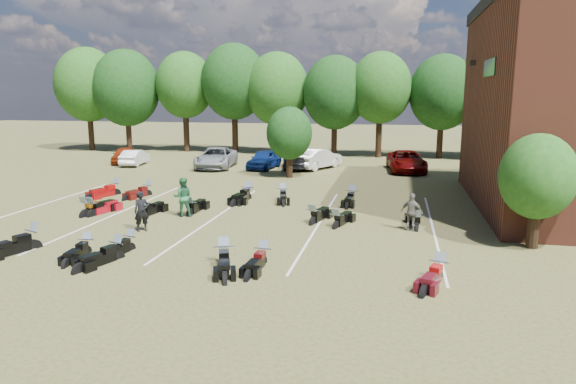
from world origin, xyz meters
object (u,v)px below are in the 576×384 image
(person_green, at_px, (183,197))
(motorcycle_14, at_px, (148,195))
(person_black, at_px, (142,211))
(car_4, at_px, (264,159))
(person_grey, at_px, (412,212))
(motorcycle_0, at_px, (33,249))
(motorcycle_7, at_px, (93,216))
(motorcycle_3, at_px, (130,250))
(car_0, at_px, (125,155))

(person_green, distance_m, motorcycle_14, 6.05)
(person_black, bearing_deg, car_4, 50.50)
(person_green, height_order, person_grey, person_green)
(person_black, distance_m, person_grey, 11.52)
(motorcycle_0, xyz_separation_m, motorcycle_7, (-0.82, 5.23, 0.00))
(car_4, height_order, person_grey, person_grey)
(motorcycle_7, bearing_deg, person_grey, -167.19)
(person_black, bearing_deg, person_grey, -26.21)
(motorcycle_3, distance_m, motorcycle_14, 10.82)
(person_green, bearing_deg, motorcycle_14, -64.50)
(person_grey, bearing_deg, person_green, 19.81)
(car_4, height_order, motorcycle_0, car_4)
(person_black, distance_m, motorcycle_14, 8.12)
(person_green, bearing_deg, motorcycle_0, 42.91)
(car_0, xyz_separation_m, person_grey, (23.25, -17.44, 0.13))
(person_grey, xyz_separation_m, motorcycle_14, (-14.75, 4.87, -0.82))
(car_0, height_order, person_black, person_black)
(car_4, bearing_deg, person_green, -83.12)
(car_0, relative_size, motorcycle_0, 1.60)
(car_4, bearing_deg, motorcycle_3, -82.70)
(motorcycle_0, bearing_deg, person_green, 80.60)
(car_4, xyz_separation_m, person_green, (0.22, -16.25, 0.21))
(car_0, distance_m, car_4, 12.40)
(car_0, height_order, person_grey, person_grey)
(motorcycle_7, bearing_deg, motorcycle_3, 145.42)
(person_green, relative_size, person_grey, 1.14)
(car_0, relative_size, person_grey, 2.46)
(car_0, bearing_deg, person_green, -70.25)
(motorcycle_3, bearing_deg, person_black, 117.56)
(person_grey, height_order, motorcycle_14, person_grey)
(person_black, bearing_deg, motorcycle_7, 112.95)
(person_grey, xyz_separation_m, motorcycle_7, (-14.92, -0.41, -0.82))
(person_grey, xyz_separation_m, motorcycle_3, (-10.41, -5.05, -0.82))
(motorcycle_0, relative_size, motorcycle_3, 1.27)
(car_4, bearing_deg, motorcycle_14, -101.97)
(person_green, distance_m, motorcycle_0, 7.12)
(motorcycle_7, bearing_deg, motorcycle_14, -80.63)
(motorcycle_14, bearing_deg, motorcycle_7, -73.56)
(motorcycle_7, bearing_deg, person_black, 162.49)
(car_4, height_order, motorcycle_3, car_4)
(person_grey, bearing_deg, car_4, -34.46)
(motorcycle_3, bearing_deg, motorcycle_0, -161.20)
(car_0, distance_m, person_grey, 29.07)
(car_4, height_order, motorcycle_7, car_4)
(motorcycle_3, distance_m, motorcycle_7, 6.47)
(car_0, height_order, motorcycle_0, car_0)
(person_green, relative_size, motorcycle_3, 0.94)
(person_green, bearing_deg, car_0, -71.13)
(motorcycle_7, distance_m, motorcycle_14, 5.28)
(person_grey, bearing_deg, motorcycle_14, 4.32)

